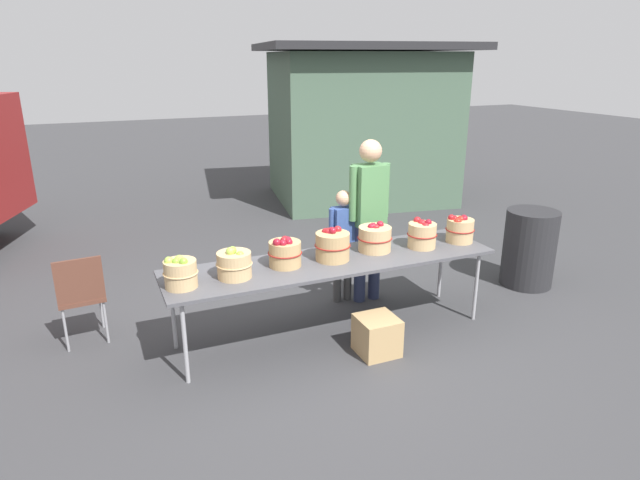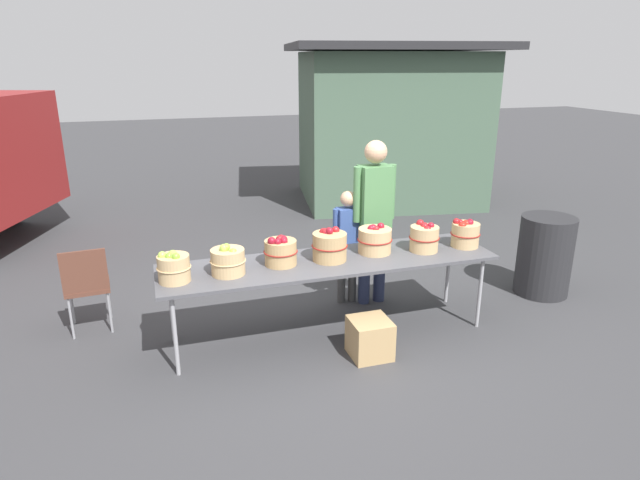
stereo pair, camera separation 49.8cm
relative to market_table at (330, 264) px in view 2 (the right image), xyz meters
name	(u,v)px [view 2 (the right image)]	position (x,y,z in m)	size (l,w,h in m)	color
ground_plane	(329,333)	(0.00, 0.00, -0.72)	(40.00, 40.00, 0.00)	#38383A
market_table	(330,264)	(0.00, 0.00, 0.00)	(3.10, 0.76, 0.75)	#4C4C51
apple_basket_green_0	(174,267)	(-1.39, -0.08, 0.16)	(0.28, 0.28, 0.28)	tan
apple_basket_green_1	(228,261)	(-0.94, -0.05, 0.15)	(0.31, 0.31, 0.28)	tan
apple_basket_red_0	(281,251)	(-0.45, 0.03, 0.16)	(0.31, 0.31, 0.28)	tan
apple_basket_red_1	(330,245)	(0.00, 0.01, 0.17)	(0.33, 0.33, 0.31)	tan
apple_basket_red_2	(375,240)	(0.47, 0.07, 0.16)	(0.33, 0.33, 0.28)	tan
apple_basket_red_3	(424,238)	(0.94, -0.02, 0.16)	(0.29, 0.29, 0.29)	tan
apple_basket_red_4	(465,233)	(1.39, -0.03, 0.17)	(0.29, 0.29, 0.28)	tan
vendor_adult	(374,210)	(0.66, 0.55, 0.31)	(0.46, 0.24, 1.74)	#262D4C
child_customer	(347,238)	(0.41, 0.64, 0.01)	(0.32, 0.16, 1.23)	#3F3F3F
food_kiosk	(389,123)	(2.67, 4.65, 0.67)	(3.94, 3.45, 2.74)	#47604C
folding_chair	(86,282)	(-2.17, 0.73, -0.21)	(0.43, 0.43, 0.86)	brown
trash_barrel	(545,256)	(2.57, 0.20, -0.27)	(0.58, 0.58, 0.88)	#262628
produce_crate	(370,338)	(0.21, -0.49, -0.54)	(0.35, 0.35, 0.35)	tan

